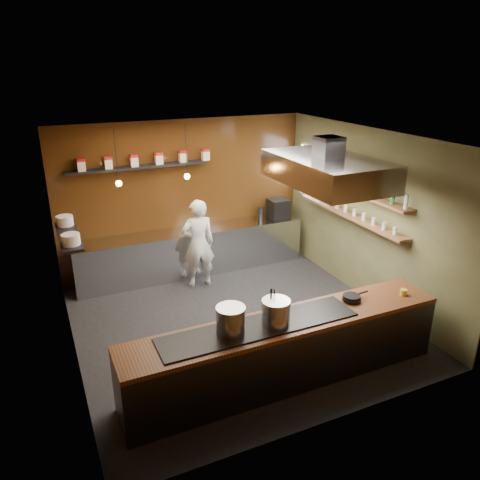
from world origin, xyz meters
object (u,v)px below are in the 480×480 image
extractor_hood (327,170)px  chef (198,244)px  stockpot_small (276,312)px  espresso_machine (278,208)px  stockpot_large (231,320)px

extractor_hood → chef: size_ratio=1.18×
stockpot_small → espresso_machine: espresso_machine is taller
stockpot_large → espresso_machine: size_ratio=0.92×
stockpot_large → espresso_machine: espresso_machine is taller
espresso_machine → extractor_hood: bearing=-104.9°
stockpot_large → chef: chef is taller
extractor_hood → espresso_machine: 3.01m
stockpot_small → chef: (0.11, 3.20, -0.26)m
stockpot_large → stockpot_small: (0.59, -0.05, -0.01)m
espresso_machine → chef: bearing=-163.8°
stockpot_large → stockpot_small: size_ratio=1.01×
stockpot_small → extractor_hood: bearing=39.7°
espresso_machine → stockpot_small: bearing=-120.1°
extractor_hood → chef: bearing=125.3°
stockpot_small → stockpot_large: bearing=175.3°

